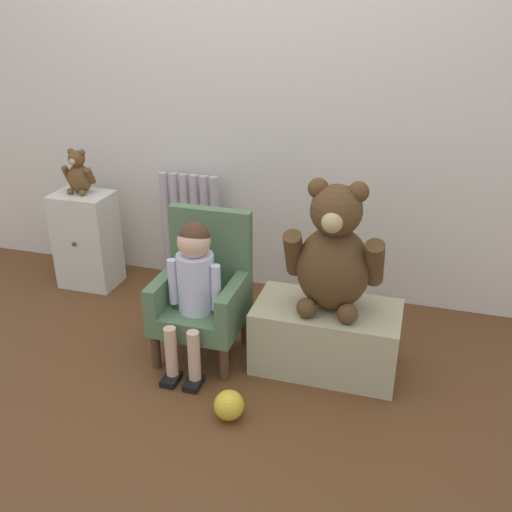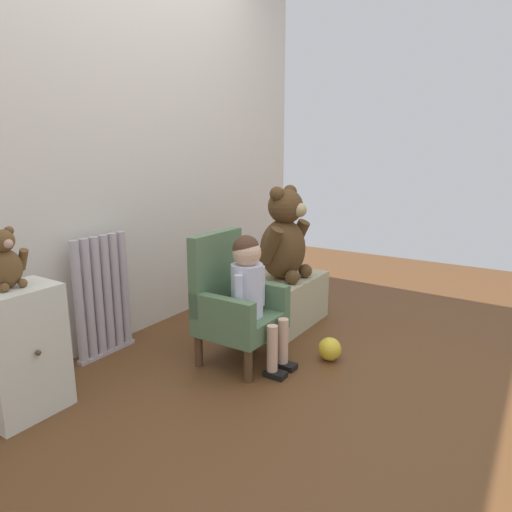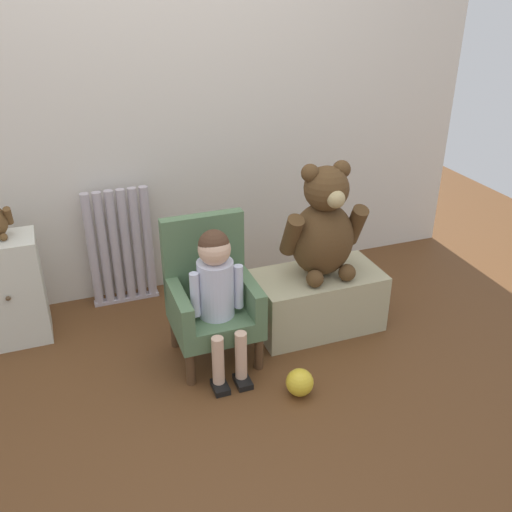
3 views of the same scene
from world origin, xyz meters
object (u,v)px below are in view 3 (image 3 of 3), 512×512
at_px(radiator, 121,248).
at_px(large_teddy_bear, 324,227).
at_px(toy_ball, 300,383).
at_px(child_armchair, 211,296).
at_px(child_figure, 217,283).
at_px(small_dresser, 10,290).
at_px(low_bench, 317,300).

relative_size(radiator, large_teddy_bear, 1.14).
bearing_deg(large_teddy_bear, toy_ball, -124.07).
height_order(child_armchair, child_figure, child_figure).
distance_m(small_dresser, toy_ball, 1.53).
relative_size(small_dresser, child_armchair, 0.81).
relative_size(child_armchair, large_teddy_bear, 1.18).
xyz_separation_m(low_bench, large_teddy_bear, (0.01, 0.00, 0.42)).
bearing_deg(radiator, small_dresser, -162.45).
distance_m(small_dresser, child_armchair, 1.03).
bearing_deg(toy_ball, child_figure, 129.01).
height_order(child_figure, low_bench, child_figure).
bearing_deg(large_teddy_bear, radiator, 146.47).
relative_size(child_armchair, low_bench, 1.06).
bearing_deg(radiator, toy_ball, -61.04).
distance_m(child_armchair, child_figure, 0.17).
distance_m(small_dresser, child_figure, 1.10).
distance_m(radiator, child_figure, 0.84).
bearing_deg(toy_ball, child_armchair, 121.35).
height_order(small_dresser, child_figure, child_figure).
xyz_separation_m(radiator, large_teddy_bear, (0.94, -0.62, 0.24)).
bearing_deg(radiator, child_armchair, -62.78).
bearing_deg(child_armchair, child_figure, -90.00).
xyz_separation_m(child_figure, low_bench, (0.59, 0.14, -0.30)).
bearing_deg(child_armchair, low_bench, 2.48).
height_order(small_dresser, toy_ball, small_dresser).
distance_m(radiator, toy_ball, 1.29).
relative_size(radiator, child_armchair, 0.97).
height_order(radiator, large_teddy_bear, large_teddy_bear).
relative_size(child_figure, toy_ball, 5.56).
xyz_separation_m(low_bench, toy_ball, (-0.31, -0.48, -0.10)).
xyz_separation_m(small_dresser, large_teddy_bear, (1.53, -0.44, 0.30)).
relative_size(small_dresser, low_bench, 0.86).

